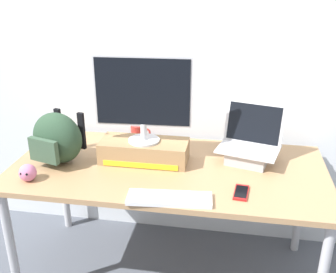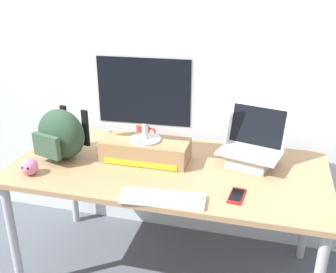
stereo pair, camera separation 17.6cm
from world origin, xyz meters
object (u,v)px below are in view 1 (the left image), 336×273
external_keyboard (169,198)px  desktop_monitor (143,97)px  coffee_mug (138,133)px  plush_toy (28,173)px  cell_phone (241,192)px  open_laptop (249,150)px  messenger_backpack (57,138)px  toner_box_yellow (144,151)px

external_keyboard → desktop_monitor: bearing=113.2°
coffee_mug → desktop_monitor: bearing=-69.7°
desktop_monitor → coffee_mug: size_ratio=4.14×
desktop_monitor → plush_toy: size_ratio=5.92×
cell_phone → plush_toy: 1.09m
desktop_monitor → open_laptop: 0.67m
messenger_backpack → coffee_mug: bearing=61.2°
cell_phone → messenger_backpack: bearing=175.9°
messenger_backpack → cell_phone: 1.05m
coffee_mug → toner_box_yellow: bearing=-69.6°
cell_phone → external_keyboard: bearing=-154.1°
messenger_backpack → coffee_mug: messenger_backpack is taller
cell_phone → plush_toy: bearing=-171.2°
plush_toy → messenger_backpack: bearing=73.7°
toner_box_yellow → coffee_mug: (-0.10, 0.28, -0.01)m
open_laptop → plush_toy: open_laptop is taller
open_laptop → external_keyboard: 0.62m
toner_box_yellow → desktop_monitor: 0.32m
coffee_mug → cell_phone: (0.65, -0.56, -0.05)m
desktop_monitor → messenger_backpack: desktop_monitor is taller
open_laptop → coffee_mug: 0.72m
toner_box_yellow → coffee_mug: toner_box_yellow is taller
open_laptop → messenger_backpack: bearing=-155.1°
messenger_backpack → coffee_mug: size_ratio=2.66×
toner_box_yellow → messenger_backpack: (-0.47, -0.09, 0.08)m
open_laptop → coffee_mug: size_ratio=2.97×
toner_box_yellow → messenger_backpack: size_ratio=1.44×
toner_box_yellow → messenger_backpack: messenger_backpack is taller
desktop_monitor → messenger_backpack: (-0.47, -0.09, -0.24)m
toner_box_yellow → messenger_backpack: bearing=-168.8°
toner_box_yellow → cell_phone: toner_box_yellow is taller
external_keyboard → coffee_mug: bearing=110.1°
toner_box_yellow → plush_toy: toner_box_yellow is taller
open_laptop → plush_toy: size_ratio=4.25×
toner_box_yellow → open_laptop: open_laptop is taller
messenger_backpack → coffee_mug: 0.54m
toner_box_yellow → external_keyboard: size_ratio=1.20×
external_keyboard → toner_box_yellow: bearing=113.1°
desktop_monitor → toner_box_yellow: bearing=91.1°
toner_box_yellow → plush_toy: size_ratio=5.49×
desktop_monitor → cell_phone: bearing=-29.7°
coffee_mug → external_keyboard: bearing=-65.1°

